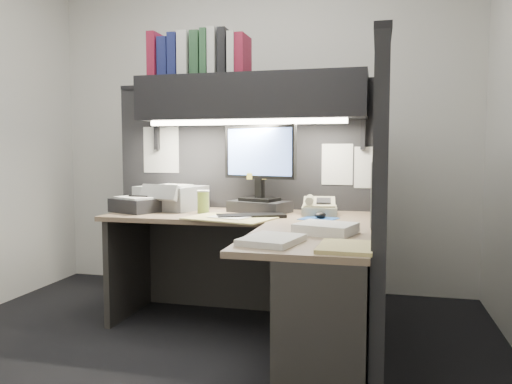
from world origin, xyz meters
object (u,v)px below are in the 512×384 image
monitor (260,178)px  telephone (319,208)px  keyboard (251,216)px  printer (171,198)px  notebook_stack (137,205)px  overhead_shelf (250,98)px  coffee_cup (203,203)px  desk (270,282)px

monitor → telephone: (0.41, -0.05, -0.19)m
keyboard → monitor: bearing=69.2°
printer → notebook_stack: bearing=-116.0°
keyboard → printer: (-0.66, 0.30, 0.07)m
overhead_shelf → printer: (-0.57, -0.03, -0.69)m
overhead_shelf → keyboard: bearing=-74.9°
monitor → coffee_cup: 0.41m
desk → overhead_shelf: overhead_shelf is taller
coffee_cup → keyboard: bearing=-19.9°
desk → printer: 1.19m
keyboard → telephone: 0.46m
telephone → coffee_cup: size_ratio=1.61×
monitor → keyboard: (0.01, -0.28, -0.22)m
coffee_cup → notebook_stack: (-0.46, -0.03, -0.03)m
telephone → notebook_stack: (-1.22, -0.13, 0.00)m
monitor → keyboard: size_ratio=1.38×
notebook_stack → desk: bearing=-26.7°
desk → notebook_stack: notebook_stack is taller
telephone → coffee_cup: (-0.75, -0.10, 0.03)m
coffee_cup → printer: bearing=150.2°
telephone → desk: bearing=-112.1°
keyboard → notebook_stack: bearing=149.3°
telephone → notebook_stack: 1.23m
coffee_cup → monitor: bearing=23.8°
overhead_shelf → telephone: bearing=-11.8°
keyboard → coffee_cup: bearing=136.6°
overhead_shelf → monitor: overhead_shelf is taller
monitor → keyboard: monitor is taller
keyboard → printer: printer is taller
overhead_shelf → desk: bearing=-68.2°
monitor → printer: bearing=-162.9°
overhead_shelf → notebook_stack: size_ratio=5.09×
overhead_shelf → printer: 0.89m
desk → coffee_cup: (-0.57, 0.55, 0.36)m
keyboard → telephone: telephone is taller
overhead_shelf → coffee_cup: overhead_shelf is taller
keyboard → notebook_stack: (-0.82, 0.10, 0.04)m
telephone → printer: 1.06m
overhead_shelf → telephone: 0.88m
monitor → keyboard: 0.36m
coffee_cup → printer: printer is taller
coffee_cup → notebook_stack: coffee_cup is taller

